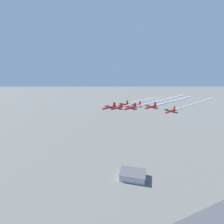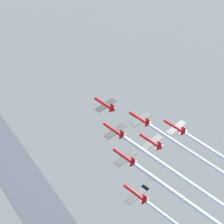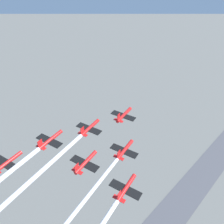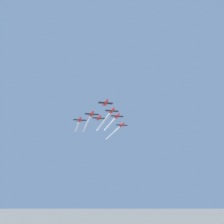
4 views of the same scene
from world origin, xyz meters
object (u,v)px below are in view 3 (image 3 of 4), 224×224
(jet_0, at_px, (124,115))
(jet_6, at_px, (7,163))
(jet_5, at_px, (126,188))
(jet_3, at_px, (50,140))
(jet_2, at_px, (124,150))
(jet_4, at_px, (85,163))
(jet_1, at_px, (89,128))

(jet_0, distance_m, jet_6, 38.75)
(jet_0, bearing_deg, jet_5, -59.53)
(jet_0, bearing_deg, jet_3, -120.47)
(jet_2, relative_size, jet_3, 1.00)
(jet_0, relative_size, jet_2, 1.00)
(jet_2, bearing_deg, jet_6, -139.64)
(jet_3, xyz_separation_m, jet_4, (-9.96, 8.41, -2.35))
(jet_1, bearing_deg, jet_2, -0.00)
(jet_0, distance_m, jet_5, 26.22)
(jet_0, height_order, jet_2, jet_0)
(jet_2, height_order, jet_3, jet_3)
(jet_2, distance_m, jet_6, 34.21)
(jet_4, bearing_deg, jet_6, -150.46)
(jet_1, xyz_separation_m, jet_3, (12.13, 4.26, 0.23))
(jet_0, bearing_deg, jet_4, -90.00)
(jet_1, relative_size, jet_4, 1.00)
(jet_3, height_order, jet_4, jet_3)
(jet_2, relative_size, jet_4, 1.00)
(jet_2, height_order, jet_5, jet_2)
(jet_3, distance_m, jet_5, 26.47)
(jet_0, distance_m, jet_1, 12.88)
(jet_1, height_order, jet_5, jet_1)
(jet_4, bearing_deg, jet_3, -180.00)
(jet_2, distance_m, jet_3, 22.74)
(jet_1, bearing_deg, jet_3, -120.47)
(jet_5, distance_m, jet_6, 34.44)
(jet_2, distance_m, jet_5, 12.90)
(jet_2, relative_size, jet_5, 1.00)
(jet_1, bearing_deg, jet_0, 59.53)
(jet_3, bearing_deg, jet_5, -0.00)
(jet_0, relative_size, jet_5, 1.00)
(jet_1, height_order, jet_4, jet_1)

